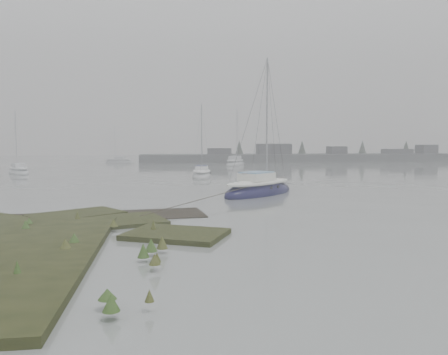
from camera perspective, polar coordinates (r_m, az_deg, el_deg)
ground at (r=46.53m, az=-8.00°, el=0.26°), size 160.00×160.00×0.00m
far_shoreline at (r=82.80m, az=10.94°, el=2.67°), size 60.00×8.00×4.15m
sailboat_main at (r=29.26m, az=4.58°, el=-1.63°), size 6.66×6.46×9.86m
sailboat_white at (r=43.59m, az=-2.93°, el=0.33°), size 2.52×5.80×7.92m
sailboat_far_a at (r=53.85m, az=-25.24°, el=0.70°), size 4.23×5.57×7.62m
sailboat_far_b at (r=66.54m, az=1.49°, el=1.83°), size 4.83×6.97×9.42m
sailboat_far_c at (r=77.94m, az=-13.57°, el=2.04°), size 5.18×2.99×6.95m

